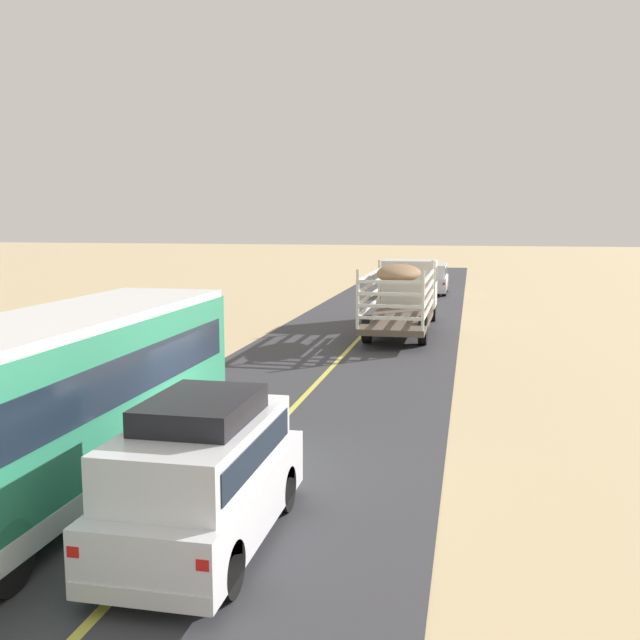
{
  "coord_description": "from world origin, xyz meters",
  "views": [
    {
      "loc": [
        4.41,
        -13.21,
        4.88
      ],
      "look_at": [
        0.0,
        7.84,
        1.85
      ],
      "focal_mm": 40.63,
      "sensor_mm": 36.0,
      "label": 1
    }
  ],
  "objects_px": {
    "car_far": "(432,277)",
    "livestock_truck": "(406,288)",
    "bus": "(61,400)",
    "suv_near": "(203,473)"
  },
  "relations": [
    {
      "from": "car_far",
      "to": "bus",
      "type": "bearing_deg",
      "value": -97.01
    },
    {
      "from": "livestock_truck",
      "to": "car_far",
      "type": "bearing_deg",
      "value": 88.51
    },
    {
      "from": "bus",
      "to": "car_far",
      "type": "relative_size",
      "value": 2.16
    },
    {
      "from": "suv_near",
      "to": "bus",
      "type": "height_order",
      "value": "bus"
    },
    {
      "from": "suv_near",
      "to": "livestock_truck",
      "type": "height_order",
      "value": "livestock_truck"
    },
    {
      "from": "car_far",
      "to": "livestock_truck",
      "type": "bearing_deg",
      "value": -91.49
    },
    {
      "from": "suv_near",
      "to": "livestock_truck",
      "type": "bearing_deg",
      "value": 87.65
    },
    {
      "from": "suv_near",
      "to": "car_far",
      "type": "bearing_deg",
      "value": 87.99
    },
    {
      "from": "car_far",
      "to": "suv_near",
      "type": "bearing_deg",
      "value": -92.01
    },
    {
      "from": "livestock_truck",
      "to": "car_far",
      "type": "height_order",
      "value": "livestock_truck"
    }
  ]
}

